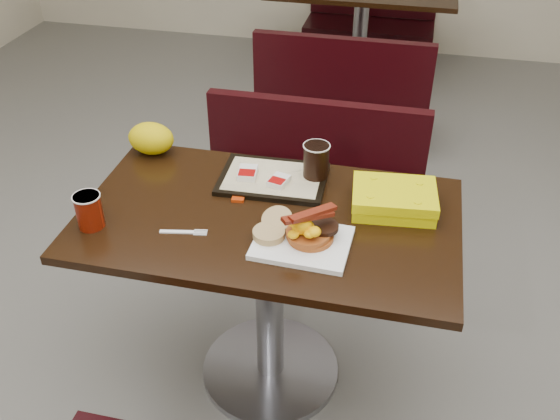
% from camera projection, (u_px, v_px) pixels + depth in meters
% --- Properties ---
extents(floor, '(6.00, 7.00, 0.01)m').
position_uv_depth(floor, '(271.00, 371.00, 2.41)').
color(floor, slate).
rests_on(floor, ground).
extents(table_near, '(1.20, 0.70, 0.75)m').
position_uv_depth(table_near, '(270.00, 301.00, 2.19)').
color(table_near, black).
rests_on(table_near, floor).
extents(bench_near_n, '(1.00, 0.46, 0.72)m').
position_uv_depth(bench_near_n, '(307.00, 196.00, 2.76)').
color(bench_near_n, black).
rests_on(bench_near_n, floor).
extents(table_far, '(1.20, 0.70, 0.75)m').
position_uv_depth(table_far, '(359.00, 42.00, 4.26)').
color(table_far, black).
rests_on(table_far, floor).
extents(bench_far_s, '(1.00, 0.46, 0.72)m').
position_uv_depth(bench_far_s, '(345.00, 86.00, 3.71)').
color(bench_far_s, black).
rests_on(bench_far_s, floor).
extents(bench_far_n, '(1.00, 0.46, 0.72)m').
position_uv_depth(bench_far_n, '(370.00, 12.00, 4.82)').
color(bench_far_n, black).
rests_on(bench_far_n, floor).
extents(platter, '(0.29, 0.23, 0.02)m').
position_uv_depth(platter, '(302.00, 243.00, 1.85)').
color(platter, white).
rests_on(platter, table_near).
extents(pancake_stack, '(0.15, 0.15, 0.03)m').
position_uv_depth(pancake_stack, '(311.00, 235.00, 1.84)').
color(pancake_stack, '#A44B1B').
rests_on(pancake_stack, platter).
extents(sausage_patty, '(0.10, 0.10, 0.01)m').
position_uv_depth(sausage_patty, '(324.00, 227.00, 1.84)').
color(sausage_patty, black).
rests_on(sausage_patty, pancake_stack).
extents(scrambled_eggs, '(0.10, 0.09, 0.05)m').
position_uv_depth(scrambled_eggs, '(302.00, 226.00, 1.81)').
color(scrambled_eggs, '#FFE305').
rests_on(scrambled_eggs, pancake_stack).
extents(bacon_strips, '(0.17, 0.16, 0.01)m').
position_uv_depth(bacon_strips, '(308.00, 216.00, 1.79)').
color(bacon_strips, '#4B0D05').
rests_on(bacon_strips, scrambled_eggs).
extents(muffin_bottom, '(0.10, 0.10, 0.02)m').
position_uv_depth(muffin_bottom, '(269.00, 234.00, 1.85)').
color(muffin_bottom, tan).
rests_on(muffin_bottom, platter).
extents(muffin_top, '(0.11, 0.11, 0.06)m').
position_uv_depth(muffin_top, '(277.00, 220.00, 1.89)').
color(muffin_top, tan).
rests_on(muffin_top, platter).
extents(coffee_cup_near, '(0.11, 0.11, 0.11)m').
position_uv_depth(coffee_cup_near, '(89.00, 211.00, 1.90)').
color(coffee_cup_near, '#9B1A05').
rests_on(coffee_cup_near, table_near).
extents(fork, '(0.15, 0.05, 0.00)m').
position_uv_depth(fork, '(177.00, 232.00, 1.90)').
color(fork, white).
rests_on(fork, table_near).
extents(knife, '(0.04, 0.15, 0.00)m').
position_uv_depth(knife, '(334.00, 238.00, 1.88)').
color(knife, white).
rests_on(knife, table_near).
extents(condiment_syrup, '(0.04, 0.04, 0.01)m').
position_uv_depth(condiment_syrup, '(238.00, 199.00, 2.04)').
color(condiment_syrup, '#A72907').
rests_on(condiment_syrup, table_near).
extents(condiment_ketchup, '(0.05, 0.04, 0.01)m').
position_uv_depth(condiment_ketchup, '(241.00, 193.00, 2.07)').
color(condiment_ketchup, '#8C0504').
rests_on(condiment_ketchup, table_near).
extents(tray, '(0.37, 0.27, 0.02)m').
position_uv_depth(tray, '(273.00, 179.00, 2.13)').
color(tray, black).
rests_on(tray, table_near).
extents(hashbrown_sleeve_left, '(0.07, 0.09, 0.02)m').
position_uv_depth(hashbrown_sleeve_left, '(248.00, 173.00, 2.13)').
color(hashbrown_sleeve_left, silver).
rests_on(hashbrown_sleeve_left, tray).
extents(hashbrown_sleeve_right, '(0.07, 0.09, 0.02)m').
position_uv_depth(hashbrown_sleeve_right, '(279.00, 181.00, 2.09)').
color(hashbrown_sleeve_right, silver).
rests_on(hashbrown_sleeve_right, tray).
extents(coffee_cup_far, '(0.11, 0.11, 0.12)m').
position_uv_depth(coffee_cup_far, '(316.00, 161.00, 2.10)').
color(coffee_cup_far, black).
rests_on(coffee_cup_far, tray).
extents(clamshell, '(0.28, 0.22, 0.07)m').
position_uv_depth(clamshell, '(394.00, 199.00, 1.98)').
color(clamshell, '#D4CC03').
rests_on(clamshell, table_near).
extents(paper_bag, '(0.17, 0.13, 0.12)m').
position_uv_depth(paper_bag, '(151.00, 138.00, 2.26)').
color(paper_bag, '#D3AD07').
rests_on(paper_bag, table_near).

